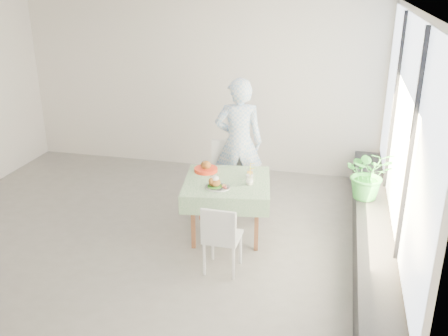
% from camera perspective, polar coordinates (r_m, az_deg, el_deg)
% --- Properties ---
extents(floor, '(6.00, 6.00, 0.00)m').
position_cam_1_polar(floor, '(6.63, -8.68, -7.11)').
color(floor, slate).
rests_on(floor, ground).
extents(ceiling, '(6.00, 6.00, 0.00)m').
position_cam_1_polar(ceiling, '(5.86, -10.26, 17.77)').
color(ceiling, white).
rests_on(ceiling, ground).
extents(wall_back, '(6.00, 0.02, 2.80)m').
position_cam_1_polar(wall_back, '(8.38, -2.86, 9.39)').
color(wall_back, silver).
rests_on(wall_back, ground).
extents(wall_front, '(6.00, 0.02, 2.80)m').
position_cam_1_polar(wall_front, '(4.07, -22.88, -5.67)').
color(wall_front, silver).
rests_on(wall_front, ground).
extents(wall_right, '(0.02, 5.00, 2.80)m').
position_cam_1_polar(wall_right, '(5.69, 19.79, 2.31)').
color(wall_right, silver).
rests_on(wall_right, ground).
extents(window_pane, '(0.01, 4.80, 2.18)m').
position_cam_1_polar(window_pane, '(5.61, 19.80, 4.75)').
color(window_pane, '#D1E0F9').
rests_on(window_pane, ground).
extents(window_ledge, '(0.40, 4.80, 0.50)m').
position_cam_1_polar(window_ledge, '(6.12, 16.58, -7.75)').
color(window_ledge, black).
rests_on(window_ledge, ground).
extents(cafe_table, '(1.19, 1.19, 0.74)m').
position_cam_1_polar(cafe_table, '(6.29, 0.34, -3.81)').
color(cafe_table, brown).
rests_on(cafe_table, ground).
extents(chair_far, '(0.49, 0.49, 0.93)m').
position_cam_1_polar(chair_far, '(7.14, 0.17, -2.15)').
color(chair_far, white).
rests_on(chair_far, ground).
extents(chair_near, '(0.40, 0.40, 0.82)m').
position_cam_1_polar(chair_near, '(5.64, -0.20, -9.37)').
color(chair_near, white).
rests_on(chair_near, ground).
extents(diner, '(0.75, 0.57, 1.84)m').
position_cam_1_polar(diner, '(7.01, 1.70, 2.93)').
color(diner, '#8FB9E6').
rests_on(diner, ground).
extents(main_dish, '(0.31, 0.31, 0.16)m').
position_cam_1_polar(main_dish, '(5.94, -0.92, -1.84)').
color(main_dish, white).
rests_on(main_dish, cafe_table).
extents(juice_cup_orange, '(0.09, 0.09, 0.25)m').
position_cam_1_polar(juice_cup_orange, '(6.22, 2.97, -0.72)').
color(juice_cup_orange, white).
rests_on(juice_cup_orange, cafe_table).
extents(juice_cup_lemonade, '(0.09, 0.09, 0.26)m').
position_cam_1_polar(juice_cup_lemonade, '(6.04, 2.93, -1.38)').
color(juice_cup_lemonade, white).
rests_on(juice_cup_lemonade, cafe_table).
extents(second_dish, '(0.30, 0.30, 0.14)m').
position_cam_1_polar(second_dish, '(6.44, -2.09, -0.04)').
color(second_dish, red).
rests_on(second_dish, cafe_table).
extents(potted_plant, '(0.66, 0.60, 0.66)m').
position_cam_1_polar(potted_plant, '(6.41, 16.22, -0.62)').
color(potted_plant, '#2B812D').
rests_on(potted_plant, window_ledge).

